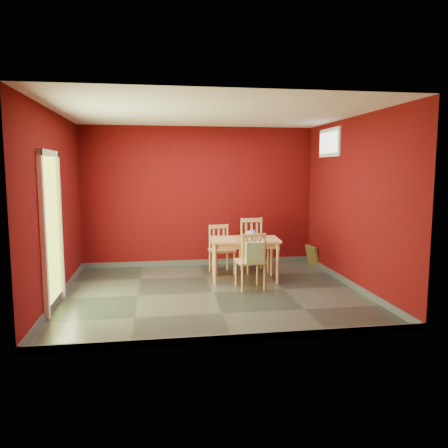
{
  "coord_description": "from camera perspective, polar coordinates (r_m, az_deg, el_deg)",
  "views": [
    {
      "loc": [
        -0.82,
        -6.47,
        1.88
      ],
      "look_at": [
        0.25,
        0.45,
        1.0
      ],
      "focal_mm": 35.0,
      "sensor_mm": 36.0,
      "label": 1
    }
  ],
  "objects": [
    {
      "name": "dining_table",
      "position": [
        7.4,
        2.71,
        -2.58
      ],
      "size": [
        1.2,
        0.77,
        0.72
      ],
      "color": "tan",
      "rests_on": "ground"
    },
    {
      "name": "cat",
      "position": [
        7.34,
        3.48,
        -1.22
      ],
      "size": [
        0.29,
        0.42,
        0.19
      ],
      "primitive_type": null,
      "rotation": [
        0.0,
        0.0,
        0.26
      ],
      "color": "slate",
      "rests_on": "table_runner"
    },
    {
      "name": "table_runner",
      "position": [
        7.29,
        2.89,
        -2.42
      ],
      "size": [
        0.37,
        0.68,
        0.33
      ],
      "color": "#905E25",
      "rests_on": "dining_table"
    },
    {
      "name": "picture_frame",
      "position": [
        8.78,
        11.46,
        -4.06
      ],
      "size": [
        0.19,
        0.4,
        0.39
      ],
      "color": "brown",
      "rests_on": "ground"
    },
    {
      "name": "tote_bag",
      "position": [
        6.66,
        4.06,
        -3.79
      ],
      "size": [
        0.28,
        0.17,
        0.4
      ],
      "color": "#87A86B",
      "rests_on": "chair_near"
    },
    {
      "name": "chair_far_left",
      "position": [
        7.99,
        -0.37,
        -3.19
      ],
      "size": [
        0.48,
        0.48,
        0.87
      ],
      "color": "tan",
      "rests_on": "ground"
    },
    {
      "name": "doorway",
      "position": [
        6.28,
        -21.67,
        -0.26
      ],
      "size": [
        0.06,
        1.01,
        2.13
      ],
      "color": "#B7D838",
      "rests_on": "ground"
    },
    {
      "name": "chair_far_right",
      "position": [
        8.13,
        3.93,
        -2.64
      ],
      "size": [
        0.5,
        0.5,
        0.97
      ],
      "color": "tan",
      "rests_on": "ground"
    },
    {
      "name": "room_shell",
      "position": [
        6.78,
        -1.52,
        -8.51
      ],
      "size": [
        4.5,
        4.5,
        4.5
      ],
      "color": "#4F0809",
      "rests_on": "ground"
    },
    {
      "name": "chair_near",
      "position": [
        6.89,
        3.54,
        -4.73
      ],
      "size": [
        0.46,
        0.46,
        0.9
      ],
      "color": "tan",
      "rests_on": "ground"
    },
    {
      "name": "outlet_plate",
      "position": [
        8.94,
        7.07,
        -3.07
      ],
      "size": [
        0.08,
        0.02,
        0.12
      ],
      "primitive_type": "cube",
      "color": "silver",
      "rests_on": "room_shell"
    },
    {
      "name": "ground",
      "position": [
        6.79,
        -1.52,
        -8.92
      ],
      "size": [
        4.5,
        4.5,
        0.0
      ],
      "primitive_type": "plane",
      "color": "#2D342D",
      "rests_on": "ground"
    },
    {
      "name": "window",
      "position": [
        8.08,
        13.58,
        10.3
      ],
      "size": [
        0.05,
        0.9,
        0.5
      ],
      "color": "white",
      "rests_on": "room_shell"
    }
  ]
}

